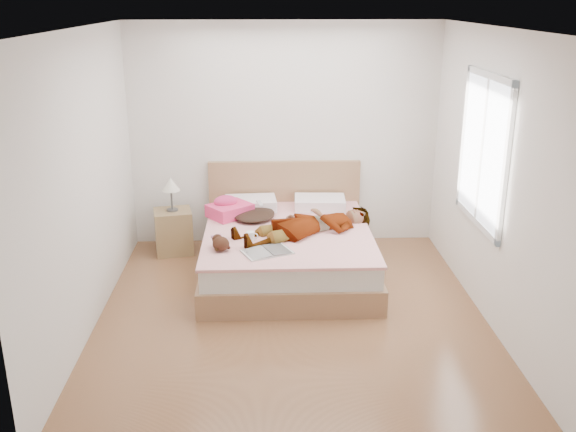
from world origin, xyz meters
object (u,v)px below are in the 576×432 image
(coffee_mug, at_px, (251,236))
(plush_toy, at_px, (220,243))
(nightstand, at_px, (173,228))
(bed, at_px, (287,248))
(woman, at_px, (308,221))
(phone, at_px, (260,203))
(magazine, at_px, (267,252))
(towel, at_px, (229,208))

(coffee_mug, bearing_deg, plush_toy, -141.84)
(plush_toy, distance_m, nightstand, 1.40)
(bed, distance_m, nightstand, 1.43)
(bed, relative_size, coffee_mug, 16.60)
(plush_toy, bearing_deg, bed, 42.57)
(woman, bearing_deg, plush_toy, -87.82)
(bed, bearing_deg, phone, 135.96)
(magazine, xyz_separation_m, nightstand, (-1.08, 1.32, -0.22))
(phone, bearing_deg, magazine, -113.33)
(magazine, distance_m, nightstand, 1.72)
(bed, xyz_separation_m, nightstand, (-1.30, 0.60, 0.02))
(woman, distance_m, nightstand, 1.70)
(phone, distance_m, magazine, 1.01)
(plush_toy, bearing_deg, woman, 29.68)
(magazine, bearing_deg, bed, 72.76)
(woman, xyz_separation_m, phone, (-0.50, 0.40, 0.07))
(phone, xyz_separation_m, magazine, (0.07, -0.99, -0.17))
(magazine, bearing_deg, plush_toy, 168.62)
(magazine, bearing_deg, towel, 110.92)
(bed, relative_size, plush_toy, 7.60)
(woman, relative_size, towel, 2.84)
(phone, height_order, towel, towel)
(nightstand, bearing_deg, coffee_mug, -47.45)
(phone, xyz_separation_m, bed, (0.29, -0.28, -0.42))
(bed, xyz_separation_m, coffee_mug, (-0.39, -0.39, 0.28))
(phone, distance_m, coffee_mug, 0.69)
(woman, distance_m, plush_toy, 1.01)
(magazine, distance_m, coffee_mug, 0.36)
(woman, height_order, nightstand, nightstand)
(bed, height_order, plush_toy, bed)
(magazine, height_order, nightstand, nightstand)
(phone, height_order, magazine, phone)
(phone, relative_size, plush_toy, 0.35)
(coffee_mug, distance_m, plush_toy, 0.37)
(plush_toy, bearing_deg, towel, 88.01)
(magazine, relative_size, nightstand, 0.59)
(woman, height_order, magazine, woman)
(woman, bearing_deg, towel, -148.15)
(phone, relative_size, coffee_mug, 0.76)
(bed, bearing_deg, coffee_mug, -134.48)
(bed, xyz_separation_m, magazine, (-0.22, -0.71, 0.24))
(coffee_mug, height_order, nightstand, nightstand)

